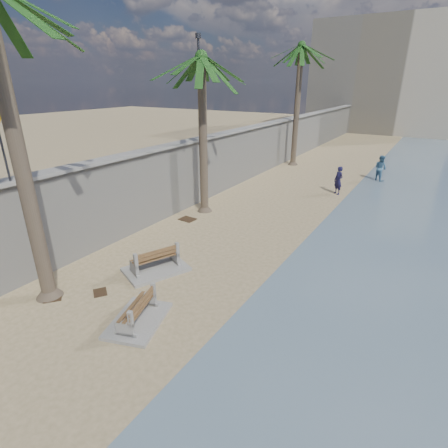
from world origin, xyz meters
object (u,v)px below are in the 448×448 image
at_px(bench_far, 155,261).
at_px(person_a, 339,178).
at_px(bench_near, 137,312).
at_px(palm_back, 302,48).
at_px(person_b, 381,167).
at_px(palm_mid, 201,59).

xyz_separation_m(bench_far, person_a, (3.14, 13.13, 0.59)).
xyz_separation_m(bench_near, person_a, (1.56, 15.66, 0.63)).
relative_size(bench_far, person_a, 1.32).
bearing_deg(bench_near, person_a, 84.31).
height_order(bench_far, palm_back, palm_back).
bearing_deg(person_a, bench_near, -60.42).
bearing_deg(person_b, palm_mid, 93.91).
bearing_deg(bench_near, bench_far, 121.99).
xyz_separation_m(bench_far, palm_mid, (-2.13, 6.27, 7.06)).
bearing_deg(person_a, person_b, 106.37).
xyz_separation_m(palm_mid, person_a, (5.27, 6.86, -6.47)).
xyz_separation_m(bench_near, palm_mid, (-3.71, 8.80, 7.10)).
bearing_deg(palm_mid, bench_far, -71.22).
xyz_separation_m(bench_near, person_b, (3.21, 20.47, 0.63)).
bearing_deg(bench_far, person_b, 75.07).
xyz_separation_m(palm_mid, person_b, (6.92, 11.67, -6.48)).
distance_m(bench_far, person_b, 18.58).
height_order(palm_back, person_b, palm_back).
relative_size(palm_back, person_a, 4.99).
distance_m(palm_mid, person_a, 10.81).
distance_m(palm_back, person_a, 11.45).
height_order(palm_mid, palm_back, palm_back).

